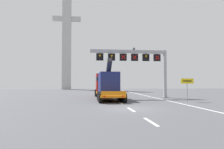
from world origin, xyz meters
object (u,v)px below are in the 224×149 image
overhead_lane_gantry (137,59)px  exit_sign_yellow (187,84)px  heavy_haul_truck_orange (106,84)px  bridge_pylon_distant (67,31)px

overhead_lane_gantry → exit_sign_yellow: bearing=-54.6°
overhead_lane_gantry → exit_sign_yellow: size_ratio=4.20×
overhead_lane_gantry → heavy_haul_truck_orange: (-4.45, 0.45, -3.66)m
exit_sign_yellow → overhead_lane_gantry: bearing=125.4°
overhead_lane_gantry → bridge_pylon_distant: 43.97m
exit_sign_yellow → bridge_pylon_distant: bridge_pylon_distant is taller
heavy_haul_truck_orange → bridge_pylon_distant: (-9.42, 39.11, 16.94)m
overhead_lane_gantry → heavy_haul_truck_orange: bearing=174.3°
overhead_lane_gantry → heavy_haul_truck_orange: 5.78m
heavy_haul_truck_orange → exit_sign_yellow: 11.18m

